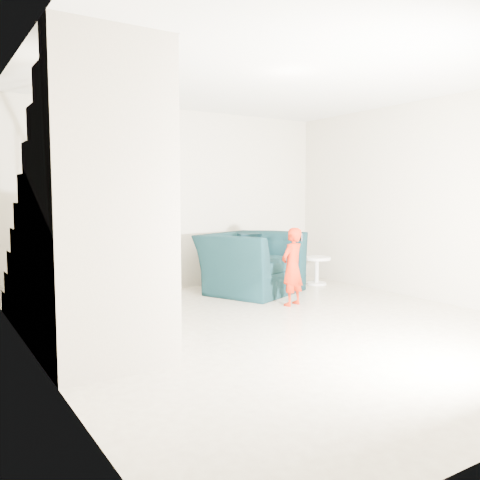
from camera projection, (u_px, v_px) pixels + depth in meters
name	position (u px, v px, depth m)	size (l,w,h in m)	color
floor	(288.00, 327.00, 5.47)	(5.50, 5.50, 0.00)	gray
ceiling	(290.00, 71.00, 5.23)	(5.50, 5.50, 0.00)	silver
back_wall	(177.00, 200.00, 7.67)	(5.00, 5.00, 0.00)	beige
left_wall	(38.00, 204.00, 4.02)	(5.50, 5.50, 0.00)	beige
right_wall	(439.00, 201.00, 6.68)	(5.50, 5.50, 0.00)	beige
armchair	(251.00, 263.00, 7.41)	(1.34, 1.17, 0.87)	black
toddler	(292.00, 267.00, 6.53)	(0.37, 0.24, 1.01)	#961C04
side_table	(317.00, 266.00, 8.08)	(0.44, 0.44, 0.44)	white
staircase	(84.00, 246.00, 4.79)	(1.02, 3.03, 3.62)	#ADA089
cushion	(248.00, 245.00, 7.64)	(0.37, 0.11, 0.35)	black
throw	(216.00, 257.00, 7.17)	(0.05, 0.48, 0.53)	black
phone	(301.00, 237.00, 6.55)	(0.02, 0.05, 0.10)	black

